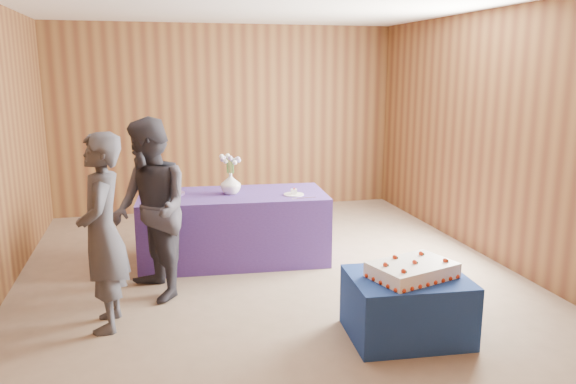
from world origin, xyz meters
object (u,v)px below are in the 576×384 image
object	(u,v)px
cake_table	(407,306)
sheet_cake	(412,270)
guest_left	(103,233)
serving_table	(234,227)
vase	(231,184)
guest_right	(150,210)

from	to	relation	value
cake_table	sheet_cake	world-z (taller)	sheet_cake
sheet_cake	guest_left	xyz separation A→B (m)	(-2.32, 0.77, 0.24)
serving_table	sheet_cake	bearing A→B (deg)	-59.05
vase	guest_left	bearing A→B (deg)	-131.56
serving_table	guest_right	xyz separation A→B (m)	(-0.87, -0.83, 0.46)
guest_left	guest_right	world-z (taller)	guest_right
serving_table	sheet_cake	world-z (taller)	serving_table
serving_table	vase	world-z (taller)	vase
serving_table	sheet_cake	distance (m)	2.40
cake_table	guest_left	size ratio (longest dim) A/B	0.56
serving_table	vase	size ratio (longest dim) A/B	8.82
cake_table	sheet_cake	bearing A→B (deg)	-36.54
serving_table	sheet_cake	xyz separation A→B (m)	(1.07, -2.14, 0.18)
guest_left	vase	bearing A→B (deg)	140.33
guest_left	serving_table	bearing A→B (deg)	139.68
cake_table	serving_table	bearing A→B (deg)	120.86
sheet_cake	guest_left	size ratio (longest dim) A/B	0.47
guest_left	guest_right	xyz separation A→B (m)	(0.38, 0.55, 0.03)
vase	guest_left	distance (m)	1.85
serving_table	sheet_cake	size ratio (longest dim) A/B	2.66
guest_left	guest_right	size ratio (longest dim) A/B	0.96
serving_table	guest_left	world-z (taller)	guest_left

